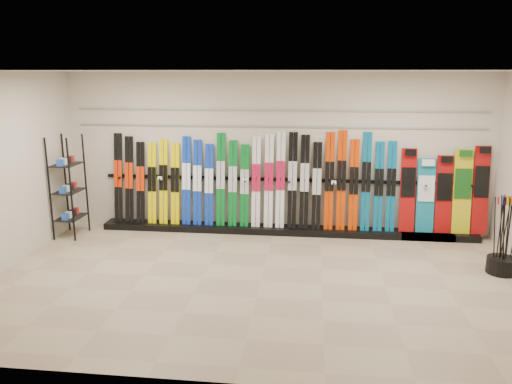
# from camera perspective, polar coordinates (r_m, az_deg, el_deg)

# --- Properties ---
(floor) EXTENTS (8.00, 8.00, 0.00)m
(floor) POSITION_cam_1_polar(r_m,az_deg,el_deg) (7.43, 0.59, -10.12)
(floor) COLOR tan
(floor) RESTS_ON ground
(back_wall) EXTENTS (8.00, 0.00, 8.00)m
(back_wall) POSITION_cam_1_polar(r_m,az_deg,el_deg) (9.42, 2.21, 4.46)
(back_wall) COLOR beige
(back_wall) RESTS_ON floor
(ceiling) EXTENTS (8.00, 8.00, 0.00)m
(ceiling) POSITION_cam_1_polar(r_m,az_deg,el_deg) (6.81, 0.65, 13.68)
(ceiling) COLOR silver
(ceiling) RESTS_ON back_wall
(ski_rack_base) EXTENTS (8.00, 0.40, 0.12)m
(ski_rack_base) POSITION_cam_1_polar(r_m,az_deg,el_deg) (9.53, 3.38, -4.37)
(ski_rack_base) COLOR black
(ski_rack_base) RESTS_ON floor
(skis) EXTENTS (5.36, 0.27, 1.83)m
(skis) POSITION_cam_1_polar(r_m,az_deg,el_deg) (9.41, -0.40, 1.11)
(skis) COLOR black
(skis) RESTS_ON ski_rack_base
(snowboards) EXTENTS (1.56, 0.24, 1.59)m
(snowboards) POSITION_cam_1_polar(r_m,az_deg,el_deg) (9.67, 20.77, -0.05)
(snowboards) COLOR #990C0C
(snowboards) RESTS_ON ski_rack_base
(accessory_rack) EXTENTS (0.40, 0.60, 1.88)m
(accessory_rack) POSITION_cam_1_polar(r_m,az_deg,el_deg) (9.79, -20.67, 0.59)
(accessory_rack) COLOR black
(accessory_rack) RESTS_ON floor
(pole_bin) EXTENTS (0.43, 0.43, 0.25)m
(pole_bin) POSITION_cam_1_polar(r_m,az_deg,el_deg) (8.52, 26.24, -7.53)
(pole_bin) COLOR black
(pole_bin) RESTS_ON floor
(ski_poles) EXTENTS (0.37, 0.28, 1.18)m
(ski_poles) POSITION_cam_1_polar(r_m,az_deg,el_deg) (8.38, 26.50, -4.38)
(ski_poles) COLOR black
(ski_poles) RESTS_ON pole_bin
(slatwall_rail_0) EXTENTS (7.60, 0.02, 0.03)m
(slatwall_rail_0) POSITION_cam_1_polar(r_m,az_deg,el_deg) (9.33, 2.23, 7.47)
(slatwall_rail_0) COLOR gray
(slatwall_rail_0) RESTS_ON back_wall
(slatwall_rail_1) EXTENTS (7.60, 0.02, 0.03)m
(slatwall_rail_1) POSITION_cam_1_polar(r_m,az_deg,el_deg) (9.31, 2.24, 9.31)
(slatwall_rail_1) COLOR gray
(slatwall_rail_1) RESTS_ON back_wall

